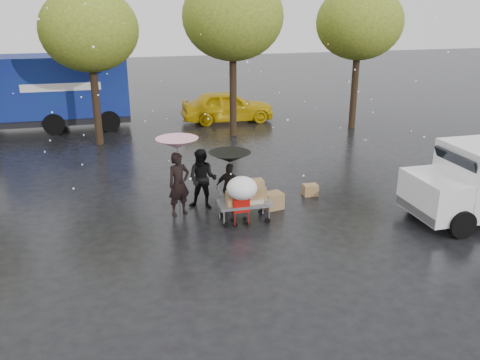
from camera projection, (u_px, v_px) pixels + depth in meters
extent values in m
plane|color=black|center=(231.00, 231.00, 13.89)|extent=(90.00, 90.00, 0.00)
imported|color=black|center=(179.00, 184.00, 14.65)|extent=(0.80, 0.67, 1.87)
imported|color=black|center=(203.00, 179.00, 15.11)|extent=(1.09, 0.99, 1.83)
imported|color=black|center=(230.00, 188.00, 14.89)|extent=(0.93, 0.77, 1.49)
cylinder|color=#4C4C4C|center=(179.00, 179.00, 14.60)|extent=(0.02, 0.02, 2.16)
cone|color=#E15C85|center=(177.00, 143.00, 14.24)|extent=(1.21, 1.21, 0.30)
sphere|color=#4C4C4C|center=(177.00, 142.00, 14.23)|extent=(0.06, 0.06, 0.06)
cylinder|color=#4C4C4C|center=(230.00, 185.00, 14.86)|extent=(0.02, 0.02, 1.69)
cone|color=black|center=(230.00, 157.00, 14.57)|extent=(1.22, 1.22, 0.30)
sphere|color=#4C4C4C|center=(230.00, 156.00, 14.56)|extent=(0.06, 0.06, 0.06)
cube|color=slate|center=(244.00, 203.00, 14.31)|extent=(1.50, 0.80, 0.08)
cylinder|color=slate|center=(218.00, 197.00, 14.05)|extent=(0.04, 0.04, 0.60)
cube|color=olive|center=(255.00, 193.00, 14.40)|extent=(0.55, 0.45, 0.40)
cube|color=olive|center=(235.00, 198.00, 14.07)|extent=(0.45, 0.40, 0.35)
cube|color=olive|center=(256.00, 185.00, 14.05)|extent=(0.40, 0.35, 0.28)
cube|color=tan|center=(246.00, 200.00, 14.29)|extent=(0.90, 0.55, 0.12)
cylinder|color=black|center=(226.00, 225.00, 14.03)|extent=(0.16, 0.05, 0.16)
cylinder|color=black|center=(221.00, 216.00, 14.62)|extent=(0.16, 0.05, 0.16)
cylinder|color=black|center=(267.00, 221.00, 14.32)|extent=(0.16, 0.05, 0.16)
cylinder|color=black|center=(261.00, 212.00, 14.90)|extent=(0.16, 0.05, 0.16)
cube|color=red|center=(240.00, 203.00, 14.08)|extent=(0.47, 0.41, 0.45)
cylinder|color=red|center=(242.00, 193.00, 13.78)|extent=(0.42, 0.02, 0.02)
cylinder|color=#4C4C4C|center=(242.00, 195.00, 13.80)|extent=(0.02, 0.02, 0.60)
ellipsoid|color=white|center=(242.00, 188.00, 13.73)|extent=(0.84, 0.84, 0.63)
cylinder|color=black|center=(235.00, 225.00, 14.09)|extent=(0.12, 0.04, 0.12)
cylinder|color=black|center=(233.00, 220.00, 14.38)|extent=(0.12, 0.04, 0.12)
cylinder|color=black|center=(248.00, 224.00, 14.17)|extent=(0.12, 0.04, 0.12)
cylinder|color=black|center=(245.00, 219.00, 14.46)|extent=(0.12, 0.04, 0.12)
cube|color=white|center=(435.00, 195.00, 14.05)|extent=(1.20, 1.95, 1.10)
cube|color=black|center=(457.00, 165.00, 13.89)|extent=(0.37, 1.70, 0.67)
cube|color=slate|center=(416.00, 211.00, 14.06)|extent=(0.12, 1.90, 0.25)
cylinder|color=black|center=(461.00, 224.00, 13.39)|extent=(0.76, 0.28, 0.76)
cylinder|color=black|center=(420.00, 198.00, 15.12)|extent=(0.76, 0.28, 0.76)
cube|color=navy|center=(63.00, 85.00, 24.15)|extent=(6.00, 2.50, 2.80)
cube|color=black|center=(45.00, 118.00, 24.44)|extent=(8.00, 2.30, 0.35)
cube|color=white|center=(61.00, 87.00, 22.97)|extent=(3.50, 0.03, 0.35)
cylinder|color=black|center=(109.00, 121.00, 24.11)|extent=(1.00, 0.30, 1.00)
cylinder|color=black|center=(109.00, 111.00, 26.21)|extent=(1.00, 0.30, 1.00)
cube|color=olive|center=(273.00, 201.00, 15.28)|extent=(0.63, 0.55, 0.50)
cube|color=olive|center=(310.00, 190.00, 16.33)|extent=(0.48, 0.38, 0.36)
imported|color=gold|center=(227.00, 106.00, 25.94)|extent=(4.73, 1.99, 1.60)
cylinder|color=black|center=(95.00, 93.00, 21.42)|extent=(0.32, 0.32, 4.48)
ellipsoid|color=#46601B|center=(89.00, 30.00, 20.56)|extent=(4.00, 4.00, 3.40)
cylinder|color=black|center=(233.00, 82.00, 22.76)|extent=(0.32, 0.32, 4.90)
ellipsoid|color=#46601B|center=(233.00, 17.00, 21.82)|extent=(4.40, 4.40, 3.74)
cylinder|color=black|center=(355.00, 80.00, 24.22)|extent=(0.32, 0.32, 4.62)
ellipsoid|color=#46601B|center=(359.00, 22.00, 23.33)|extent=(4.00, 4.00, 3.40)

